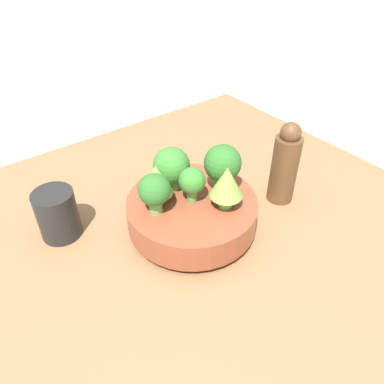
# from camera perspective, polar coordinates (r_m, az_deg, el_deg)

# --- Properties ---
(ground_plane) EXTENTS (6.00, 6.00, 0.00)m
(ground_plane) POSITION_cam_1_polar(r_m,az_deg,el_deg) (0.80, 0.57, -5.84)
(ground_plane) COLOR silver
(table) EXTENTS (0.93, 0.86, 0.04)m
(table) POSITION_cam_1_polar(r_m,az_deg,el_deg) (0.78, 0.57, -4.80)
(table) COLOR olive
(table) RESTS_ON ground_plane
(bowl) EXTENTS (0.25, 0.25, 0.07)m
(bowl) POSITION_cam_1_polar(r_m,az_deg,el_deg) (0.72, -0.00, -3.14)
(bowl) COLOR brown
(bowl) RESTS_ON table
(romanesco_piece_far) EXTENTS (0.06, 0.06, 0.08)m
(romanesco_piece_far) POSITION_cam_1_polar(r_m,az_deg,el_deg) (0.67, -5.46, 1.80)
(romanesco_piece_far) COLOR #609347
(romanesco_piece_far) RESTS_ON bowl
(broccoli_floret_center) EXTENTS (0.05, 0.05, 0.07)m
(broccoli_floret_center) POSITION_cam_1_polar(r_m,az_deg,el_deg) (0.67, -0.00, 1.59)
(broccoli_floret_center) COLOR #609347
(broccoli_floret_center) RESTS_ON bowl
(romanesco_piece_near) EXTENTS (0.06, 0.06, 0.09)m
(romanesco_piece_near) POSITION_cam_1_polar(r_m,az_deg,el_deg) (0.66, 5.32, 1.37)
(romanesco_piece_near) COLOR #7AB256
(romanesco_piece_near) RESTS_ON bowl
(broccoli_floret_left) EXTENTS (0.06, 0.06, 0.08)m
(broccoli_floret_left) POSITION_cam_1_polar(r_m,az_deg,el_deg) (0.65, -5.74, 0.17)
(broccoli_floret_left) COLOR #6BA34C
(broccoli_floret_left) RESTS_ON bowl
(broccoli_floret_back) EXTENTS (0.07, 0.07, 0.09)m
(broccoli_floret_back) POSITION_cam_1_polar(r_m,az_deg,el_deg) (0.70, -3.14, 3.92)
(broccoli_floret_back) COLOR #7AB256
(broccoli_floret_back) RESTS_ON bowl
(broccoli_floret_right) EXTENTS (0.07, 0.07, 0.10)m
(broccoli_floret_right) POSITION_cam_1_polar(r_m,az_deg,el_deg) (0.69, 4.67, 4.17)
(broccoli_floret_right) COLOR #7AB256
(broccoli_floret_right) RESTS_ON bowl
(cup) EXTENTS (0.08, 0.08, 0.10)m
(cup) POSITION_cam_1_polar(r_m,az_deg,el_deg) (0.75, -19.82, -3.20)
(cup) COLOR black
(cup) RESTS_ON table
(pepper_mill) EXTENTS (0.06, 0.06, 0.18)m
(pepper_mill) POSITION_cam_1_polar(r_m,az_deg,el_deg) (0.79, 13.96, 4.03)
(pepper_mill) COLOR brown
(pepper_mill) RESTS_ON table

